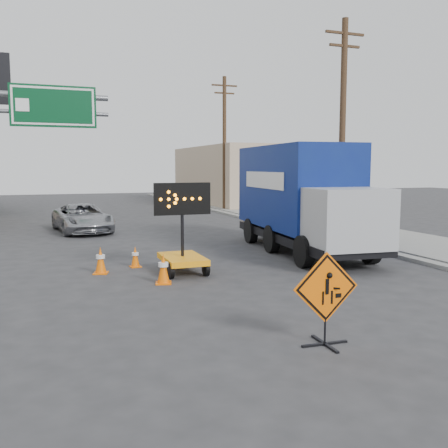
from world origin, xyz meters
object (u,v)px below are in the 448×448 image
box_truck (301,204)px  construction_sign (326,296)px  arrow_board (182,253)px  pickup_truck (82,218)px

box_truck → construction_sign: bearing=-111.3°
arrow_board → box_truck: 5.44m
pickup_truck → box_truck: (6.81, -8.24, 1.04)m
construction_sign → pickup_truck: bearing=100.9°
construction_sign → pickup_truck: size_ratio=0.34×
arrow_board → box_truck: bearing=22.8°
arrow_board → pickup_truck: size_ratio=0.54×
construction_sign → box_truck: size_ratio=0.20×
pickup_truck → box_truck: 10.75m
pickup_truck → construction_sign: bearing=-88.0°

